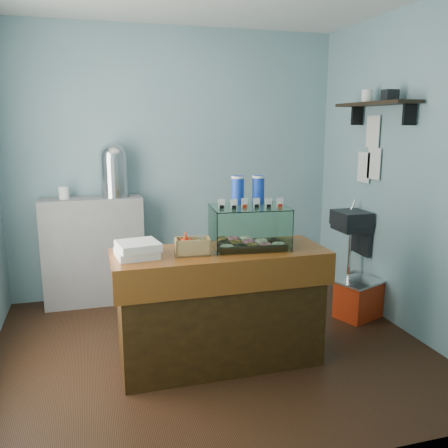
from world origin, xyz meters
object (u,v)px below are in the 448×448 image
object	(u,v)px
counter	(220,307)
red_cooler	(358,299)
coffee_urn	(114,169)
display_case	(248,224)

from	to	relation	value
counter	red_cooler	world-z (taller)	counter
red_cooler	coffee_urn	bearing A→B (deg)	131.86
display_case	red_cooler	world-z (taller)	display_case
counter	red_cooler	size ratio (longest dim) A/B	3.17
display_case	coffee_urn	xyz separation A→B (m)	(-0.91, 1.49, 0.31)
display_case	coffee_urn	bearing A→B (deg)	127.06
display_case	counter	bearing A→B (deg)	-156.40
coffee_urn	red_cooler	distance (m)	2.71
red_cooler	display_case	bearing A→B (deg)	176.18
counter	display_case	distance (m)	0.67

